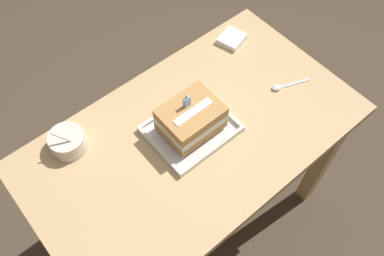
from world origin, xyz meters
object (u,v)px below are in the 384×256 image
foil_tray (191,129)px  bowl_stack (68,142)px  serving_spoon_near_tray (280,87)px  napkin_pile (232,39)px  birthday_cake (191,118)px

foil_tray → bowl_stack: bearing=148.7°
serving_spoon_near_tray → napkin_pile: bearing=85.1°
birthday_cake → serving_spoon_near_tray: size_ratio=1.31×
foil_tray → serving_spoon_near_tray: (0.37, -0.07, -0.00)m
serving_spoon_near_tray → foil_tray: bearing=169.5°
bowl_stack → serving_spoon_near_tray: bearing=-21.3°
napkin_pile → bowl_stack: bearing=-179.4°
foil_tray → napkin_pile: bearing=29.1°
foil_tray → napkin_pile: foil_tray is taller
serving_spoon_near_tray → napkin_pile: 0.29m
birthday_cake → bowl_stack: 0.41m
serving_spoon_near_tray → bowl_stack: bearing=158.7°
napkin_pile → birthday_cake: bearing=-150.9°
bowl_stack → napkin_pile: bowl_stack is taller
foil_tray → serving_spoon_near_tray: bearing=-10.5°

